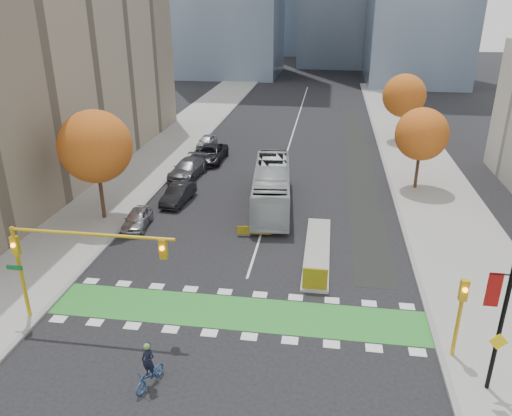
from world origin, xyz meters
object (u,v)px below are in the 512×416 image
(hazard_board, at_px, (315,279))
(parked_car_a, at_px, (137,219))
(parked_car_b, at_px, (178,194))
(parked_car_e, at_px, (207,141))
(bus, at_px, (272,187))
(banner_lamppost, at_px, (507,297))
(traffic_signal_east, at_px, (461,307))
(parked_car_c, at_px, (188,168))
(tree_east_near, at_px, (422,134))
(cyclist, at_px, (149,372))
(traffic_signal_west, at_px, (65,252))
(parked_car_d, at_px, (210,154))
(tree_east_far, at_px, (404,96))
(tree_west, at_px, (95,147))

(hazard_board, distance_m, parked_car_a, 14.67)
(parked_car_b, height_order, parked_car_e, parked_car_b)
(bus, bearing_deg, banner_lamppost, -64.17)
(traffic_signal_east, distance_m, parked_car_c, 29.62)
(tree_east_near, height_order, cyclist, tree_east_near)
(traffic_signal_west, xyz_separation_m, parked_car_b, (0.50, 16.51, -3.30))
(traffic_signal_west, height_order, parked_car_c, traffic_signal_west)
(traffic_signal_east, xyz_separation_m, parked_car_e, (-19.50, 32.76, -2.06))
(banner_lamppost, bearing_deg, parked_car_e, 120.54)
(hazard_board, height_order, cyclist, cyclist)
(traffic_signal_west, bearing_deg, traffic_signal_east, 0.01)
(traffic_signal_west, height_order, parked_car_d, traffic_signal_west)
(tree_east_far, height_order, parked_car_a, tree_east_far)
(hazard_board, bearing_deg, parked_car_b, 134.11)
(traffic_signal_east, bearing_deg, traffic_signal_west, -179.99)
(hazard_board, relative_size, banner_lamppost, 0.17)
(banner_lamppost, bearing_deg, parked_car_d, 122.46)
(hazard_board, height_order, tree_east_near, tree_east_near)
(hazard_board, relative_size, parked_car_c, 0.25)
(tree_east_far, distance_m, parked_car_d, 23.07)
(parked_car_d, bearing_deg, traffic_signal_east, -55.77)
(bus, xyz_separation_m, parked_car_b, (-7.55, -0.35, -0.90))
(hazard_board, bearing_deg, cyclist, -128.04)
(bus, bearing_deg, cyclist, -102.93)
(tree_east_near, distance_m, banner_lamppost, 24.51)
(traffic_signal_west, bearing_deg, tree_east_far, 62.05)
(traffic_signal_east, height_order, bus, traffic_signal_east)
(tree_west, distance_m, bus, 13.47)
(tree_east_far, xyz_separation_m, bus, (-12.39, -21.66, -3.60))
(parked_car_a, bearing_deg, traffic_signal_east, -35.04)
(tree_east_far, xyz_separation_m, parked_car_e, (-21.50, -5.75, -4.57))
(tree_east_near, distance_m, cyclist, 30.39)
(parked_car_b, bearing_deg, tree_east_far, 53.38)
(parked_car_c, xyz_separation_m, parked_car_e, (-0.63, 10.00, -0.14))
(tree_east_near, bearing_deg, tree_east_far, 88.21)
(bus, height_order, parked_car_d, bus)
(tree_east_far, bearing_deg, bus, -119.76)
(parked_car_a, height_order, parked_car_d, parked_car_d)
(traffic_signal_east, height_order, parked_car_e, traffic_signal_east)
(traffic_signal_west, height_order, parked_car_b, traffic_signal_west)
(banner_lamppost, xyz_separation_m, parked_car_b, (-18.93, 18.50, -3.87))
(parked_car_b, bearing_deg, traffic_signal_west, -86.17)
(bus, bearing_deg, parked_car_c, 139.84)
(banner_lamppost, bearing_deg, hazard_board, 138.21)
(tree_east_near, xyz_separation_m, cyclist, (-14.65, -26.30, -4.14))
(parked_car_a, bearing_deg, parked_car_b, 68.09)
(tree_east_near, height_order, traffic_signal_east, tree_east_near)
(banner_lamppost, height_order, parked_car_b, banner_lamppost)
(traffic_signal_west, relative_size, cyclist, 3.91)
(traffic_signal_east, bearing_deg, hazard_board, 144.08)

